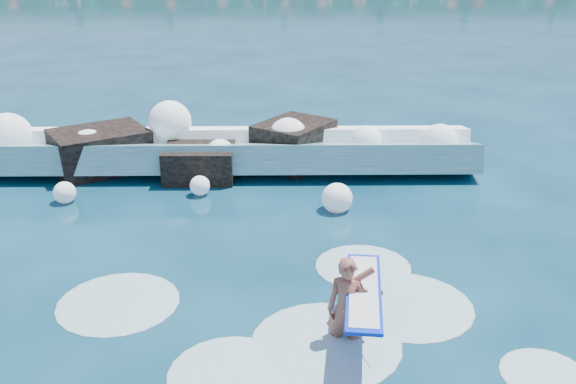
# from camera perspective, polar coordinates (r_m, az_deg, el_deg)

# --- Properties ---
(ground) EXTENTS (200.00, 200.00, 0.00)m
(ground) POSITION_cam_1_polar(r_m,az_deg,el_deg) (12.89, -6.64, -8.32)
(ground) COLOR #072A3D
(ground) RESTS_ON ground
(breaking_wave) EXTENTS (16.42, 2.63, 1.42)m
(breaking_wave) POSITION_cam_1_polar(r_m,az_deg,el_deg) (19.13, -8.46, 3.48)
(breaking_wave) COLOR teal
(breaking_wave) RESTS_ON ground
(rock_cluster) EXTENTS (8.66, 3.35, 1.52)m
(rock_cluster) POSITION_cam_1_polar(r_m,az_deg,el_deg) (19.11, -8.73, 3.41)
(rock_cluster) COLOR black
(rock_cluster) RESTS_ON ground
(surfer_with_board) EXTENTS (1.09, 3.00, 1.85)m
(surfer_with_board) POSITION_cam_1_polar(r_m,az_deg,el_deg) (10.97, 5.57, -9.98)
(surfer_with_board) COLOR brown
(surfer_with_board) RESTS_ON ground
(wave_spray) EXTENTS (15.19, 4.54, 2.04)m
(wave_spray) POSITION_cam_1_polar(r_m,az_deg,el_deg) (18.97, -11.40, 4.41)
(wave_spray) COLOR white
(wave_spray) RESTS_ON ground
(surf_foam) EXTENTS (9.13, 5.56, 0.13)m
(surf_foam) POSITION_cam_1_polar(r_m,az_deg,el_deg) (11.80, 1.71, -11.27)
(surf_foam) COLOR silver
(surf_foam) RESTS_ON ground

